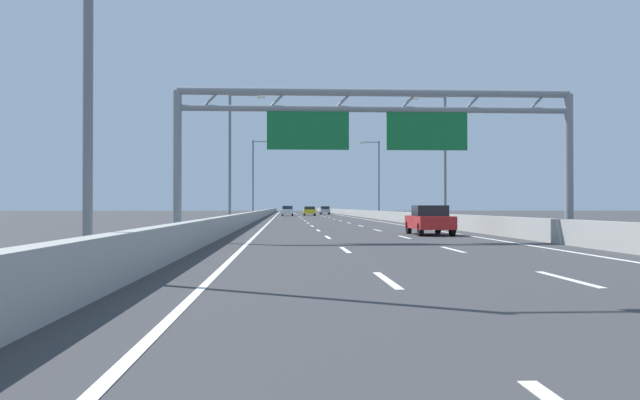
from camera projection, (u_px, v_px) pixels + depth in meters
ground_plane at (310, 216)px, 100.41m from camera, size 260.00×260.00×0.00m
lane_dash_left_1 at (387, 280)px, 12.94m from camera, size 0.16×3.00×0.01m
lane_dash_left_2 at (345, 250)px, 21.93m from camera, size 0.16×3.00×0.01m
lane_dash_left_3 at (328, 237)px, 30.92m from camera, size 0.16×3.00×0.01m
lane_dash_left_4 at (318, 230)px, 39.90m from camera, size 0.16×3.00×0.01m
lane_dash_left_5 at (312, 226)px, 48.89m from camera, size 0.16×3.00×0.01m
lane_dash_left_6 at (308, 223)px, 57.88m from camera, size 0.16×3.00×0.01m
lane_dash_left_7 at (305, 221)px, 66.86m from camera, size 0.16×3.00×0.01m
lane_dash_left_8 at (303, 219)px, 75.85m from camera, size 0.16×3.00×0.01m
lane_dash_left_9 at (301, 218)px, 84.84m from camera, size 0.16×3.00×0.01m
lane_dash_left_10 at (299, 217)px, 93.83m from camera, size 0.16×3.00×0.01m
lane_dash_left_11 at (298, 216)px, 102.81m from camera, size 0.16×3.00×0.01m
lane_dash_left_12 at (297, 215)px, 111.80m from camera, size 0.16×3.00×0.01m
lane_dash_left_13 at (296, 214)px, 120.79m from camera, size 0.16×3.00×0.01m
lane_dash_left_14 at (295, 214)px, 129.77m from camera, size 0.16×3.00×0.01m
lane_dash_left_15 at (295, 213)px, 138.76m from camera, size 0.16×3.00×0.01m
lane_dash_left_16 at (294, 213)px, 147.75m from camera, size 0.16×3.00×0.01m
lane_dash_left_17 at (294, 213)px, 156.74m from camera, size 0.16×3.00×0.01m
lane_dash_right_1 at (568, 279)px, 13.13m from camera, size 0.16×3.00×0.01m
lane_dash_right_2 at (453, 250)px, 22.12m from camera, size 0.16×3.00×0.01m
lane_dash_right_3 at (404, 237)px, 31.10m from camera, size 0.16×3.00×0.01m
lane_dash_right_4 at (378, 230)px, 40.09m from camera, size 0.16×3.00×0.01m
lane_dash_right_5 at (361, 226)px, 49.08m from camera, size 0.16×3.00×0.01m
lane_dash_right_6 at (349, 223)px, 58.07m from camera, size 0.16×3.00×0.01m
lane_dash_right_7 at (341, 221)px, 67.05m from camera, size 0.16×3.00×0.01m
lane_dash_right_8 at (334, 219)px, 76.04m from camera, size 0.16×3.00×0.01m
lane_dash_right_9 at (329, 218)px, 85.03m from camera, size 0.16×3.00×0.01m
lane_dash_right_10 at (325, 217)px, 94.01m from camera, size 0.16×3.00×0.01m
lane_dash_right_11 at (321, 216)px, 103.00m from camera, size 0.16×3.00×0.01m
lane_dash_right_12 at (318, 215)px, 111.99m from camera, size 0.16×3.00×0.01m
lane_dash_right_13 at (316, 214)px, 120.98m from camera, size 0.16×3.00×0.01m
lane_dash_right_14 at (314, 214)px, 129.96m from camera, size 0.16×3.00×0.01m
lane_dash_right_15 at (312, 213)px, 138.95m from camera, size 0.16×3.00×0.01m
lane_dash_right_16 at (310, 213)px, 147.94m from camera, size 0.16×3.00×0.01m
lane_dash_right_17 at (309, 213)px, 156.92m from camera, size 0.16×3.00×0.01m
edge_line_left at (274, 217)px, 88.15m from camera, size 0.16×176.00×0.01m
edge_line_right at (353, 217)px, 88.70m from camera, size 0.16×176.00×0.01m
barrier_left at (266, 212)px, 110.04m from camera, size 0.45×220.00×0.95m
barrier_right at (349, 212)px, 110.76m from camera, size 0.45×220.00×0.95m
sign_gantry at (374, 125)px, 27.67m from camera, size 16.78×0.36×6.36m
streetlamp_left_near at (100, 8)px, 13.21m from camera, size 2.58×0.28×9.50m
streetlamp_left_mid at (233, 151)px, 46.95m from camera, size 2.58×0.28×9.50m
streetlamp_right_mid at (442, 152)px, 47.73m from camera, size 2.58×0.28×9.50m
streetlamp_left_far at (255, 174)px, 80.68m from camera, size 2.58×0.28×9.50m
streetlamp_right_far at (377, 174)px, 81.46m from camera, size 2.58×0.28×9.50m
white_car at (287, 211)px, 102.29m from camera, size 1.75×4.66×1.54m
yellow_car at (309, 211)px, 105.50m from camera, size 1.86×4.24×1.45m
silver_car at (325, 210)px, 121.95m from camera, size 1.75×4.49×1.50m
red_car at (430, 220)px, 33.74m from camera, size 1.79×4.16×1.50m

